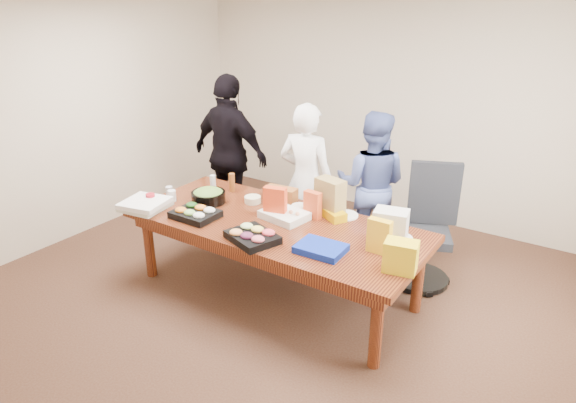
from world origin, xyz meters
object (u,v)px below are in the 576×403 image
Objects in this scene: office_chair at (423,230)px; person_center at (306,180)px; conference_table at (275,258)px; sheet_cake at (284,215)px; salad_bowl at (208,197)px; person_right at (371,185)px.

person_center is at bearing 158.28° from office_chair.
conference_table is 6.77× the size of sheet_cake.
sheet_cake is at bearing 5.73° from salad_bowl.
person_center is at bearing 54.76° from salad_bowl.
salad_bowl reaches higher than conference_table.
person_center reaches higher than office_chair.
sheet_cake is (-0.35, -1.15, -0.02)m from person_right.
salad_bowl is at bearing 47.29° from person_center.
office_chair is 2.15m from salad_bowl.
sheet_cake is (-1.06, -0.84, 0.21)m from office_chair.
conference_table is at bearing 57.85° from person_right.
person_right reaches higher than conference_table.
person_right is 1.74m from salad_bowl.
conference_table is at bearing 96.27° from person_center.
office_chair is at bearing 40.85° from conference_table.
conference_table is 2.41× the size of office_chair.
conference_table is 1.46m from office_chair.
person_right is at bearing 73.33° from conference_table.
salad_bowl is at bearing -165.65° from sheet_cake.
salad_bowl is (-1.22, -1.24, 0.00)m from person_right.
person_right reaches higher than salad_bowl.
sheet_cake is (0.25, -0.79, -0.06)m from person_center.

